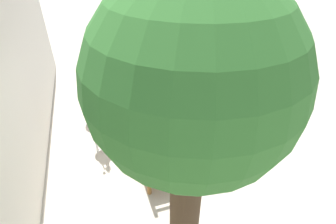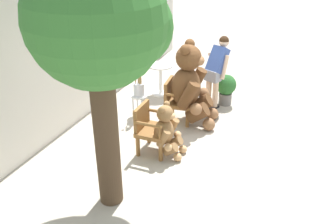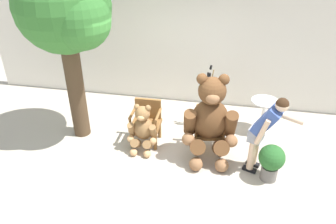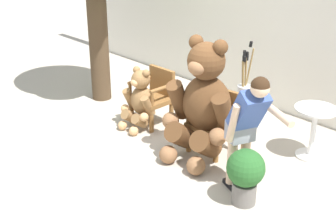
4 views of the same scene
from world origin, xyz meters
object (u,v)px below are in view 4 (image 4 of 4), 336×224
at_px(person_visitor, 247,122).
at_px(potted_plant, 245,173).
at_px(teddy_bear_large, 203,101).
at_px(teddy_bear_small, 140,99).
at_px(wooden_chair_right, 214,119).
at_px(white_stool, 243,109).
at_px(wooden_chair_left, 154,95).
at_px(round_side_table, 314,127).
at_px(brush_bucket, 245,90).

relative_size(person_visitor, potted_plant, 2.23).
distance_m(teddy_bear_large, teddy_bear_small, 1.30).
distance_m(wooden_chair_right, teddy_bear_small, 1.27).
height_order(wooden_chair_right, white_stool, wooden_chair_right).
bearing_deg(teddy_bear_small, teddy_bear_large, 1.07).
bearing_deg(wooden_chair_right, white_stool, 97.68).
relative_size(wooden_chair_left, person_visitor, 0.57).
distance_m(teddy_bear_large, round_side_table, 1.54).
height_order(wooden_chair_left, brush_bucket, brush_bucket).
relative_size(wooden_chair_left, round_side_table, 1.19).
distance_m(white_stool, potted_plant, 1.93).
bearing_deg(wooden_chair_left, white_stool, 34.63).
bearing_deg(white_stool, teddy_bear_small, -136.43).
bearing_deg(potted_plant, round_side_table, 91.87).
distance_m(brush_bucket, round_side_table, 1.18).
height_order(wooden_chair_left, teddy_bear_small, teddy_bear_small).
height_order(wooden_chair_right, brush_bucket, brush_bucket).
xyz_separation_m(teddy_bear_large, white_stool, (-0.12, 1.05, -0.45)).
bearing_deg(teddy_bear_small, wooden_chair_right, 13.34).
height_order(white_stool, potted_plant, potted_plant).
distance_m(wooden_chair_right, person_visitor, 1.16).
bearing_deg(white_stool, brush_bucket, -119.75).
xyz_separation_m(wooden_chair_left, potted_plant, (2.34, -0.72, -0.07)).
height_order(teddy_bear_small, potted_plant, teddy_bear_small).
bearing_deg(brush_bucket, wooden_chair_left, -145.40).
bearing_deg(white_stool, wooden_chair_left, -145.37).
bearing_deg(teddy_bear_large, brush_bucket, 96.77).
bearing_deg(wooden_chair_left, person_visitor, -13.74).
bearing_deg(wooden_chair_left, teddy_bear_small, -89.74).
xyz_separation_m(wooden_chair_left, person_visitor, (2.17, -0.53, 0.44)).
distance_m(person_visitor, white_stool, 1.76).
relative_size(white_stool, round_side_table, 0.64).
xyz_separation_m(person_visitor, white_stool, (-1.04, 1.31, -0.55)).
bearing_deg(brush_bucket, teddy_bear_small, -136.45).
height_order(person_visitor, white_stool, person_visitor).
height_order(wooden_chair_right, person_visitor, person_visitor).
height_order(teddy_bear_small, round_side_table, teddy_bear_small).
xyz_separation_m(brush_bucket, round_side_table, (1.16, 0.03, -0.21)).
relative_size(wooden_chair_left, potted_plant, 1.26).
bearing_deg(white_stool, round_side_table, 1.26).
height_order(teddy_bear_small, person_visitor, person_visitor).
bearing_deg(brush_bucket, white_stool, 60.25).
bearing_deg(wooden_chair_left, potted_plant, -17.10).
height_order(person_visitor, potted_plant, person_visitor).
xyz_separation_m(wooden_chair_right, white_stool, (-0.11, 0.78, -0.11)).
xyz_separation_m(teddy_bear_small, round_side_table, (2.29, 1.10, -0.02)).
relative_size(teddy_bear_large, brush_bucket, 1.79).
bearing_deg(wooden_chair_right, teddy_bear_large, -86.16).
height_order(wooden_chair_left, white_stool, wooden_chair_left).
bearing_deg(wooden_chair_right, round_side_table, 37.52).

